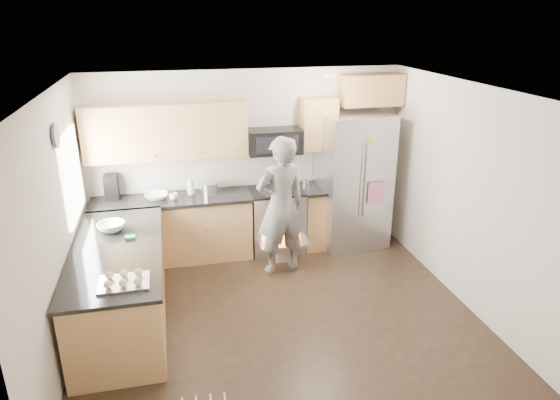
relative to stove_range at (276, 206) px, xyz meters
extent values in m
plane|color=black|center=(-0.35, -1.69, -0.68)|extent=(4.50, 4.50, 0.00)
cube|color=beige|center=(-0.35, 0.31, 0.62)|extent=(4.50, 0.04, 2.60)
cube|color=beige|center=(-0.35, -3.69, 0.62)|extent=(4.50, 0.04, 2.60)
cube|color=beige|center=(-2.60, -1.69, 0.62)|extent=(0.04, 4.00, 2.60)
cube|color=beige|center=(1.90, -1.69, 0.62)|extent=(0.04, 4.00, 2.60)
cube|color=white|center=(-0.35, -1.69, 1.92)|extent=(4.50, 4.00, 0.04)
cube|color=white|center=(-2.58, -0.69, 0.87)|extent=(0.04, 1.00, 1.00)
cylinder|color=#F6DDC4|center=(0.55, -0.59, 1.91)|extent=(0.14, 0.14, 0.02)
cylinder|color=#474754|center=(-2.57, -1.24, 1.47)|extent=(0.03, 0.26, 0.26)
cube|color=#AE7B45|center=(-1.48, 0.01, -0.24)|extent=(2.15, 0.60, 0.87)
cube|color=black|center=(-1.48, 0.00, 0.23)|extent=(2.19, 0.64, 0.04)
cube|color=#AE7B45|center=(0.65, 0.01, -0.24)|extent=(0.50, 0.60, 0.87)
cube|color=black|center=(0.65, 0.00, 0.23)|extent=(0.54, 0.64, 0.04)
cube|color=#AE7B45|center=(-1.47, 0.14, 1.15)|extent=(2.16, 0.33, 0.74)
cube|color=#AE7B45|center=(0.65, 0.14, 1.15)|extent=(0.50, 0.33, 0.74)
cube|color=#AE7B45|center=(1.43, 0.14, 1.60)|extent=(0.90, 0.33, 0.44)
imported|color=white|center=(-1.68, 0.02, 0.29)|extent=(0.32, 0.32, 0.08)
imported|color=silver|center=(-1.20, 0.07, 0.39)|extent=(0.11, 0.11, 0.28)
imported|color=silver|center=(-1.45, -0.06, 0.30)|extent=(0.12, 0.12, 0.09)
cylinder|color=#B7B7BC|center=(-0.94, 0.07, 0.33)|extent=(0.24, 0.24, 0.16)
cube|color=black|center=(-2.26, 0.15, 0.42)|extent=(0.18, 0.22, 0.34)
cylinder|color=#B7B7BC|center=(0.49, 0.18, 0.29)|extent=(0.10, 0.10, 0.08)
cube|color=#AE7B45|center=(-2.10, -1.44, -0.24)|extent=(0.90, 2.30, 0.87)
cube|color=black|center=(-2.10, -1.44, 0.23)|extent=(0.96, 2.36, 0.04)
imported|color=white|center=(-2.19, -0.95, 0.30)|extent=(0.32, 0.32, 0.10)
cube|color=#37C160|center=(-1.96, -1.23, 0.26)|extent=(0.11, 0.08, 0.03)
cube|color=#B7B7BC|center=(-1.97, -2.25, 0.30)|extent=(0.47, 0.36, 0.10)
cube|color=#B7B7BC|center=(0.00, -0.01, -0.23)|extent=(0.76, 0.62, 0.90)
cube|color=black|center=(0.00, -0.01, 0.24)|extent=(0.76, 0.60, 0.03)
cube|color=orange|center=(0.00, -0.33, -0.28)|extent=(0.56, 0.02, 0.34)
cube|color=#B7B7BC|center=(0.00, -0.49, -0.36)|extent=(0.70, 0.34, 0.03)
cube|color=white|center=(0.00, -0.54, -0.50)|extent=(0.24, 0.03, 0.28)
cube|color=black|center=(0.00, 0.11, 0.94)|extent=(0.76, 0.40, 0.34)
cube|color=#B7B7BC|center=(1.15, -0.03, 0.32)|extent=(1.04, 0.85, 1.99)
cylinder|color=#B7B7BC|center=(1.12, -0.42, 0.46)|extent=(0.03, 0.03, 1.08)
cylinder|color=#B7B7BC|center=(1.18, -0.42, 0.46)|extent=(0.03, 0.03, 1.08)
cube|color=pink|center=(1.37, -0.42, 0.24)|extent=(0.26, 0.03, 0.32)
cube|color=#91B4E9|center=(0.96, -0.42, 0.78)|extent=(0.19, 0.03, 0.24)
imported|color=slate|center=(-0.08, -0.67, 0.26)|extent=(0.76, 0.58, 1.88)
camera|label=1|loc=(-1.46, -6.59, 2.66)|focal=32.00mm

